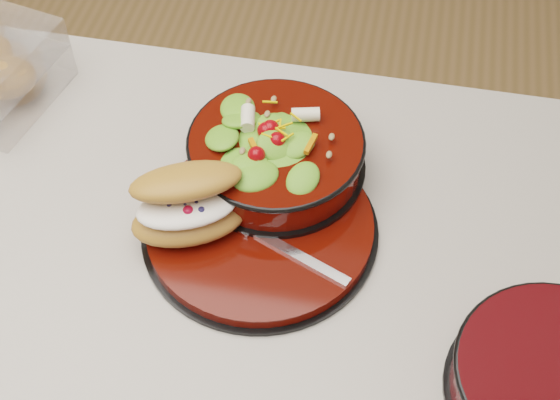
% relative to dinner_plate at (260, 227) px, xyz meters
% --- Properties ---
extents(dinner_plate, '(0.28, 0.28, 0.02)m').
position_rel_dinner_plate_xyz_m(dinner_plate, '(0.00, 0.00, 0.00)').
color(dinner_plate, black).
rests_on(dinner_plate, island_counter).
extents(salad_bowl, '(0.22, 0.22, 0.09)m').
position_rel_dinner_plate_xyz_m(salad_bowl, '(0.00, 0.09, 0.04)').
color(salad_bowl, black).
rests_on(salad_bowl, dinner_plate).
extents(croissant, '(0.15, 0.13, 0.08)m').
position_rel_dinner_plate_xyz_m(croissant, '(-0.08, -0.02, 0.05)').
color(croissant, '#AC7034').
rests_on(croissant, dinner_plate).
extents(fork, '(0.16, 0.08, 0.00)m').
position_rel_dinner_plate_xyz_m(fork, '(0.03, -0.03, 0.01)').
color(fork, silver).
rests_on(fork, dinner_plate).
extents(extra_bowl, '(0.21, 0.21, 0.05)m').
position_rel_dinner_plate_xyz_m(extra_bowl, '(0.33, -0.14, 0.02)').
color(extra_bowl, black).
rests_on(extra_bowl, island_counter).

